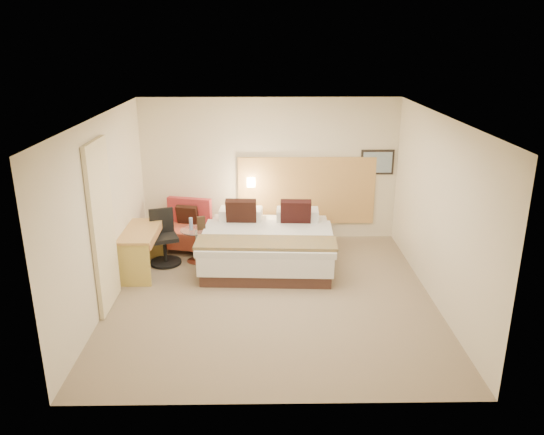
{
  "coord_description": "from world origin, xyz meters",
  "views": [
    {
      "loc": [
        -0.1,
        -7.22,
        3.72
      ],
      "look_at": [
        0.01,
        0.4,
        1.12
      ],
      "focal_mm": 35.0,
      "sensor_mm": 36.0,
      "label": 1
    }
  ],
  "objects_px": {
    "bed": "(268,243)",
    "lounge_chair": "(186,229)",
    "side_table": "(197,244)",
    "desk_chair": "(164,242)",
    "desk": "(142,239)"
  },
  "relations": [
    {
      "from": "bed",
      "to": "side_table",
      "type": "bearing_deg",
      "value": 178.91
    },
    {
      "from": "desk_chair",
      "to": "side_table",
      "type": "bearing_deg",
      "value": 3.41
    },
    {
      "from": "lounge_chair",
      "to": "desk_chair",
      "type": "xyz_separation_m",
      "value": [
        -0.27,
        -0.73,
        0.03
      ]
    },
    {
      "from": "bed",
      "to": "side_table",
      "type": "xyz_separation_m",
      "value": [
        -1.23,
        0.02,
        -0.02
      ]
    },
    {
      "from": "bed",
      "to": "lounge_chair",
      "type": "bearing_deg",
      "value": 154.7
    },
    {
      "from": "side_table",
      "to": "desk_chair",
      "type": "relative_size",
      "value": 0.71
    },
    {
      "from": "lounge_chair",
      "to": "desk_chair",
      "type": "bearing_deg",
      "value": -110.35
    },
    {
      "from": "bed",
      "to": "lounge_chair",
      "type": "relative_size",
      "value": 2.31
    },
    {
      "from": "lounge_chair",
      "to": "side_table",
      "type": "xyz_separation_m",
      "value": [
        0.28,
        -0.69,
        -0.02
      ]
    },
    {
      "from": "desk",
      "to": "desk_chair",
      "type": "relative_size",
      "value": 1.27
    },
    {
      "from": "bed",
      "to": "side_table",
      "type": "distance_m",
      "value": 1.23
    },
    {
      "from": "lounge_chair",
      "to": "desk",
      "type": "height_order",
      "value": "lounge_chair"
    },
    {
      "from": "desk",
      "to": "desk_chair",
      "type": "bearing_deg",
      "value": 51.83
    },
    {
      "from": "bed",
      "to": "desk",
      "type": "relative_size",
      "value": 1.91
    },
    {
      "from": "desk",
      "to": "side_table",
      "type": "bearing_deg",
      "value": 25.18
    }
  ]
}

